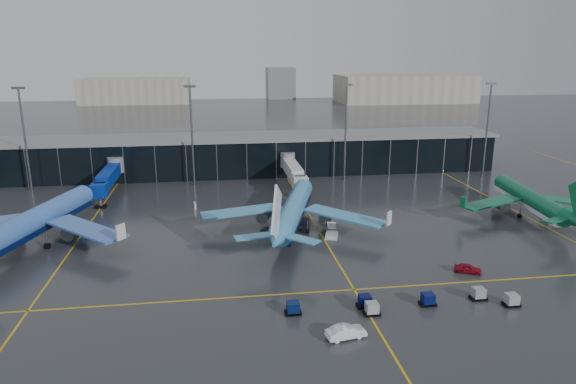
{
  "coord_description": "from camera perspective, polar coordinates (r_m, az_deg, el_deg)",
  "views": [
    {
      "loc": [
        -9.32,
        -81.3,
        33.61
      ],
      "look_at": [
        5.0,
        18.0,
        6.0
      ],
      "focal_mm": 32.0,
      "sensor_mm": 36.0,
      "label": 1
    }
  ],
  "objects": [
    {
      "name": "ground",
      "position": [
        88.47,
        -1.55,
        -6.95
      ],
      "size": [
        600.0,
        600.0,
        0.0
      ],
      "primitive_type": "plane",
      "color": "#282B2D",
      "rests_on": "ground"
    },
    {
      "name": "terminal_pier",
      "position": [
        146.34,
        -4.41,
        4.23
      ],
      "size": [
        142.0,
        17.0,
        10.7
      ],
      "color": "black",
      "rests_on": "ground"
    },
    {
      "name": "jet_bridges",
      "position": [
        130.2,
        -19.37,
        1.61
      ],
      "size": [
        94.0,
        27.5,
        7.2
      ],
      "color": "#595B60",
      "rests_on": "ground"
    },
    {
      "name": "flood_masts",
      "position": [
        133.55,
        -1.97,
        6.85
      ],
      "size": [
        203.0,
        0.5,
        25.5
      ],
      "color": "#595B60",
      "rests_on": "ground"
    },
    {
      "name": "distant_hangars",
      "position": [
        357.2,
        1.39,
        11.4
      ],
      "size": [
        260.0,
        71.0,
        22.0
      ],
      "color": "#B2AD99",
      "rests_on": "ground"
    },
    {
      "name": "taxi_lines",
      "position": [
        99.75,
        3.46,
        -4.33
      ],
      "size": [
        220.0,
        120.0,
        0.02
      ],
      "color": "gold",
      "rests_on": "ground"
    },
    {
      "name": "airliner_arkefly",
      "position": [
        101.74,
        -26.39,
        -1.46
      ],
      "size": [
        50.56,
        54.31,
        13.86
      ],
      "primitive_type": null,
      "rotation": [
        0.0,
        0.0,
        -0.28
      ],
      "color": "#3A69BF",
      "rests_on": "ground"
    },
    {
      "name": "airliner_klm_near",
      "position": [
        98.65,
        0.64,
        -0.52
      ],
      "size": [
        48.33,
        51.82,
        13.15
      ],
      "primitive_type": null,
      "rotation": [
        0.0,
        0.0,
        -0.29
      ],
      "color": "#3B90C4",
      "rests_on": "ground"
    },
    {
      "name": "airliner_aer_lingus",
      "position": [
        118.76,
        25.38,
        0.35
      ],
      "size": [
        37.64,
        41.69,
        11.68
      ],
      "primitive_type": null,
      "rotation": [
        0.0,
        0.0,
        -0.12
      ],
      "color": "#0B623C",
      "rests_on": "ground"
    },
    {
      "name": "baggage_carts",
      "position": [
        72.91,
        13.3,
        -11.84
      ],
      "size": [
        32.1,
        4.0,
        1.7
      ],
      "color": "black",
      "rests_on": "ground"
    },
    {
      "name": "mobile_airstair",
      "position": [
        96.32,
        4.88,
        -4.61
      ],
      "size": [
        3.07,
        3.72,
        3.45
      ],
      "rotation": [
        0.0,
        0.0,
        -0.31
      ],
      "color": "silver",
      "rests_on": "ground"
    },
    {
      "name": "service_van_red",
      "position": [
        86.08,
        19.35,
        -8.01
      ],
      "size": [
        4.45,
        3.31,
        1.41
      ],
      "primitive_type": "imported",
      "rotation": [
        0.0,
        0.0,
        1.12
      ],
      "color": "maroon",
      "rests_on": "ground"
    },
    {
      "name": "service_van_white",
      "position": [
        64.68,
        6.46,
        -15.18
      ],
      "size": [
        5.21,
        2.61,
        1.64
      ],
      "primitive_type": "imported",
      "rotation": [
        0.0,
        0.0,
        1.75
      ],
      "color": "white",
      "rests_on": "ground"
    }
  ]
}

